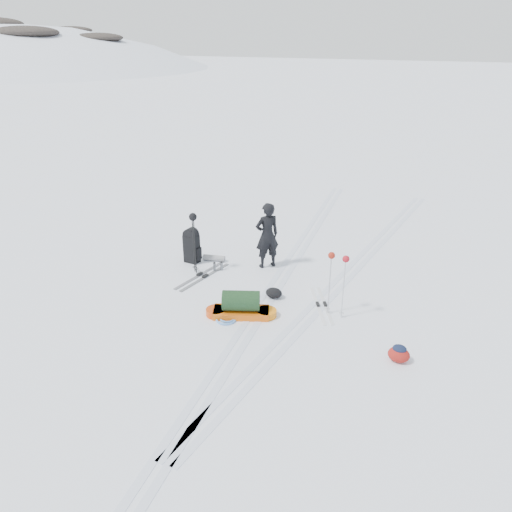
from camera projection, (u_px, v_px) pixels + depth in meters
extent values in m
plane|color=white|center=(267.00, 299.00, 11.22)|extent=(200.00, 200.00, 0.00)
ellipsoid|color=white|center=(38.00, 282.00, 98.55)|extent=(143.00, 121.00, 93.50)
ellipsoid|color=black|center=(24.00, 32.00, 69.89)|extent=(10.40, 8.00, 1.76)
ellipsoid|color=black|center=(71.00, 30.00, 84.15)|extent=(7.80, 6.00, 1.32)
ellipsoid|color=black|center=(97.00, 38.00, 74.82)|extent=(8.32, 6.40, 1.41)
cube|color=silver|center=(262.00, 298.00, 11.27)|extent=(1.40, 17.97, 0.01)
cube|color=silver|center=(272.00, 300.00, 11.18)|extent=(1.40, 17.97, 0.01)
cube|color=silver|center=(344.00, 272.00, 12.45)|extent=(2.09, 13.88, 0.01)
cube|color=silver|center=(353.00, 274.00, 12.37)|extent=(2.09, 13.88, 0.01)
imported|color=black|center=(267.00, 235.00, 12.43)|extent=(0.73, 0.73, 1.70)
cube|color=#D9590C|center=(241.00, 313.00, 10.55)|extent=(1.27, 0.86, 0.15)
cylinder|color=orange|center=(266.00, 313.00, 10.53)|extent=(0.55, 0.55, 0.15)
cylinder|color=#D2410C|center=(216.00, 312.00, 10.57)|extent=(0.55, 0.55, 0.15)
cylinder|color=black|center=(241.00, 301.00, 10.43)|extent=(0.88, 0.67, 0.43)
cube|color=black|center=(192.00, 249.00, 12.88)|extent=(0.39, 0.29, 0.74)
cylinder|color=black|center=(191.00, 235.00, 12.72)|extent=(0.38, 0.28, 0.36)
cube|color=black|center=(198.00, 254.00, 12.86)|extent=(0.10, 0.20, 0.32)
cylinder|color=gray|center=(214.00, 258.00, 13.06)|extent=(0.60, 0.26, 0.16)
cylinder|color=black|center=(194.00, 245.00, 12.22)|extent=(0.03, 0.03, 1.44)
cylinder|color=black|center=(195.00, 246.00, 12.15)|extent=(0.03, 0.03, 1.44)
torus|color=black|center=(195.00, 267.00, 12.48)|extent=(0.13, 0.13, 0.01)
torus|color=black|center=(196.00, 269.00, 12.40)|extent=(0.13, 0.13, 0.01)
sphere|color=black|center=(193.00, 217.00, 11.87)|extent=(0.19, 0.19, 0.19)
cylinder|color=#A8A9AF|center=(330.00, 286.00, 10.39)|extent=(0.02, 0.02, 1.34)
cylinder|color=#B7BABE|center=(343.00, 289.00, 10.24)|extent=(0.02, 0.02, 1.34)
torus|color=#AAAEB2|center=(328.00, 309.00, 10.62)|extent=(0.10, 0.10, 0.01)
torus|color=#AAABB1|center=(341.00, 313.00, 10.47)|extent=(0.10, 0.10, 0.01)
sphere|color=maroon|center=(332.00, 255.00, 10.11)|extent=(0.14, 0.14, 0.14)
sphere|color=maroon|center=(346.00, 259.00, 9.95)|extent=(0.14, 0.14, 0.14)
cube|color=gray|center=(205.00, 277.00, 12.21)|extent=(0.45, 1.78, 0.02)
cube|color=gray|center=(200.00, 275.00, 12.30)|extent=(0.45, 1.78, 0.02)
cube|color=black|center=(205.00, 276.00, 12.20)|extent=(0.11, 0.19, 0.05)
cube|color=black|center=(199.00, 274.00, 12.29)|extent=(0.11, 0.19, 0.05)
cube|color=silver|center=(318.00, 305.00, 10.95)|extent=(0.81, 1.50, 0.01)
cube|color=silver|center=(325.00, 305.00, 10.96)|extent=(0.81, 1.50, 0.01)
cube|color=black|center=(318.00, 304.00, 10.94)|extent=(0.13, 0.17, 0.05)
cube|color=black|center=(325.00, 304.00, 10.95)|extent=(0.13, 0.17, 0.05)
torus|color=#5C97E0|center=(226.00, 319.00, 10.40)|extent=(0.51, 0.51, 0.04)
torus|color=#5690D1|center=(227.00, 318.00, 10.42)|extent=(0.40, 0.40, 0.04)
ellipsoid|color=maroon|center=(399.00, 355.00, 9.07)|extent=(0.47, 0.41, 0.29)
ellipsoid|color=black|center=(400.00, 349.00, 9.01)|extent=(0.31, 0.27, 0.14)
cylinder|color=#5B5E63|center=(214.00, 267.00, 12.47)|extent=(0.06, 0.06, 0.22)
cylinder|color=slate|center=(222.00, 266.00, 12.54)|extent=(0.06, 0.06, 0.20)
cylinder|color=black|center=(214.00, 263.00, 12.42)|extent=(0.05, 0.05, 0.03)
cylinder|color=black|center=(221.00, 262.00, 12.50)|extent=(0.05, 0.05, 0.03)
ellipsoid|color=black|center=(274.00, 293.00, 11.24)|extent=(0.42, 0.33, 0.24)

